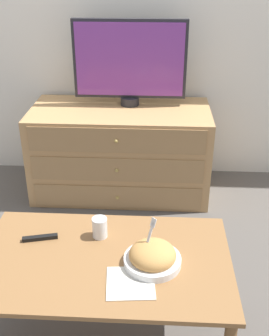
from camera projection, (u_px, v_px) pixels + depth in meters
name	position (u px, v px, depth m)	size (l,w,h in m)	color
ground_plane	(117.00, 168.00, 3.40)	(12.00, 12.00, 0.00)	#56514C
dresser	(121.00, 151.00, 2.97)	(1.21, 0.60, 0.62)	tan
tv	(130.00, 61.00, 2.77)	(0.75, 0.13, 0.57)	#232328
coffee_table	(104.00, 269.00, 1.74)	(1.04, 0.63, 0.45)	olive
takeout_bowl	(152.00, 257.00, 1.67)	(0.23, 0.23, 0.19)	silver
drink_cup	(100.00, 229.00, 1.83)	(0.07, 0.07, 0.09)	white
napkin	(131.00, 283.00, 1.59)	(0.20, 0.20, 0.00)	silver
remote_control	(40.00, 238.00, 1.82)	(0.15, 0.06, 0.02)	black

